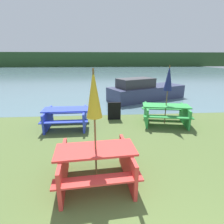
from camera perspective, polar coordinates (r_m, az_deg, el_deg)
name	(u,v)px	position (r m, az deg, el deg)	size (l,w,h in m)	color
water	(103,72)	(32.77, -3.11, 12.88)	(60.00, 50.00, 0.00)	slate
far_treeline	(101,59)	(52.68, -3.60, 16.74)	(80.00, 1.60, 4.00)	#284723
picnic_table_red	(96,162)	(3.80, -5.24, -15.97)	(1.73, 1.51, 0.78)	red
picnic_table_blue	(66,116)	(6.81, -14.71, -1.30)	(1.69, 1.42, 0.72)	blue
picnic_table_green	(165,112)	(7.27, 17.04, -0.09)	(2.01, 1.69, 0.76)	green
umbrella_gold	(94,95)	(3.24, -5.93, 5.52)	(0.30, 0.30, 2.37)	brown
umbrella_navy	(169,79)	(7.00, 18.01, 10.34)	(0.32, 0.32, 2.28)	brown
boat	(145,91)	(11.26, 10.68, 6.72)	(5.19, 3.59, 1.36)	#333856
signboard	(114,111)	(7.42, 0.73, 0.32)	(0.55, 0.08, 0.75)	black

